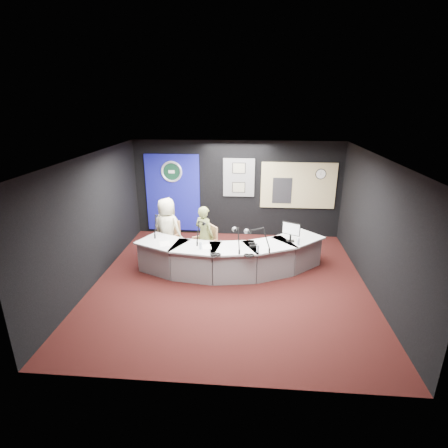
# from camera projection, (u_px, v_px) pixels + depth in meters

# --- Properties ---
(ground) EXTENTS (6.00, 6.00, 0.00)m
(ground) POSITION_uv_depth(u_px,v_px,m) (230.00, 282.00, 7.83)
(ground) COLOR black
(ground) RESTS_ON ground
(ceiling) EXTENTS (6.00, 6.00, 0.02)m
(ceiling) POSITION_uv_depth(u_px,v_px,m) (231.00, 157.00, 6.89)
(ceiling) COLOR silver
(ceiling) RESTS_ON ground
(wall_back) EXTENTS (6.00, 0.02, 2.80)m
(wall_back) POSITION_uv_depth(u_px,v_px,m) (237.00, 189.00, 10.18)
(wall_back) COLOR black
(wall_back) RESTS_ON ground
(wall_front) EXTENTS (6.00, 0.02, 2.80)m
(wall_front) POSITION_uv_depth(u_px,v_px,m) (215.00, 301.00, 4.55)
(wall_front) COLOR black
(wall_front) RESTS_ON ground
(wall_left) EXTENTS (0.02, 6.00, 2.80)m
(wall_left) POSITION_uv_depth(u_px,v_px,m) (93.00, 220.00, 7.59)
(wall_left) COLOR black
(wall_left) RESTS_ON ground
(wall_right) EXTENTS (0.02, 6.00, 2.80)m
(wall_right) POSITION_uv_depth(u_px,v_px,m) (377.00, 228.00, 7.13)
(wall_right) COLOR black
(wall_right) RESTS_ON ground
(broadcast_desk) EXTENTS (4.50, 1.90, 0.75)m
(broadcast_desk) POSITION_uv_depth(u_px,v_px,m) (229.00, 257.00, 8.23)
(broadcast_desk) COLOR #B4B6B9
(broadcast_desk) RESTS_ON ground
(backdrop_panel) EXTENTS (1.60, 0.05, 2.30)m
(backdrop_panel) POSITION_uv_depth(u_px,v_px,m) (173.00, 193.00, 10.35)
(backdrop_panel) COLOR navy
(backdrop_panel) RESTS_ON wall_back
(agency_seal) EXTENTS (0.63, 0.07, 0.63)m
(agency_seal) POSITION_uv_depth(u_px,v_px,m) (172.00, 172.00, 10.09)
(agency_seal) COLOR silver
(agency_seal) RESTS_ON backdrop_panel
(seal_center) EXTENTS (0.48, 0.01, 0.48)m
(seal_center) POSITION_uv_depth(u_px,v_px,m) (172.00, 172.00, 10.10)
(seal_center) COLOR #0E321F
(seal_center) RESTS_ON backdrop_panel
(pinboard) EXTENTS (0.90, 0.04, 1.10)m
(pinboard) POSITION_uv_depth(u_px,v_px,m) (239.00, 178.00, 10.03)
(pinboard) COLOR slate
(pinboard) RESTS_ON wall_back
(framed_photo_upper) EXTENTS (0.34, 0.02, 0.27)m
(framed_photo_upper) POSITION_uv_depth(u_px,v_px,m) (239.00, 168.00, 9.91)
(framed_photo_upper) COLOR gray
(framed_photo_upper) RESTS_ON pinboard
(framed_photo_lower) EXTENTS (0.34, 0.02, 0.27)m
(framed_photo_lower) POSITION_uv_depth(u_px,v_px,m) (239.00, 187.00, 10.09)
(framed_photo_lower) COLOR gray
(framed_photo_lower) RESTS_ON pinboard
(booth_window_frame) EXTENTS (2.12, 0.06, 1.32)m
(booth_window_frame) POSITION_uv_depth(u_px,v_px,m) (298.00, 186.00, 9.97)
(booth_window_frame) COLOR tan
(booth_window_frame) RESTS_ON wall_back
(booth_glow) EXTENTS (2.00, 0.02, 1.20)m
(booth_glow) POSITION_uv_depth(u_px,v_px,m) (298.00, 186.00, 9.96)
(booth_glow) COLOR #D3BA85
(booth_glow) RESTS_ON booth_window_frame
(equipment_rack) EXTENTS (0.55, 0.02, 0.75)m
(equipment_rack) POSITION_uv_depth(u_px,v_px,m) (282.00, 191.00, 10.02)
(equipment_rack) COLOR black
(equipment_rack) RESTS_ON booth_window_frame
(wall_clock) EXTENTS (0.28, 0.01, 0.28)m
(wall_clock) POSITION_uv_depth(u_px,v_px,m) (321.00, 174.00, 9.77)
(wall_clock) COLOR white
(wall_clock) RESTS_ON booth_window_frame
(armchair_left) EXTENTS (0.73, 0.73, 1.04)m
(armchair_left) POSITION_uv_depth(u_px,v_px,m) (168.00, 239.00, 8.91)
(armchair_left) COLOR #9E6E48
(armchair_left) RESTS_ON ground
(armchair_right) EXTENTS (0.80, 0.80, 1.01)m
(armchair_right) POSITION_uv_depth(u_px,v_px,m) (205.00, 244.00, 8.63)
(armchair_right) COLOR #9E6E48
(armchair_right) RESTS_ON ground
(draped_jacket) EXTENTS (0.51, 0.25, 0.70)m
(draped_jacket) POSITION_uv_depth(u_px,v_px,m) (166.00, 232.00, 9.10)
(draped_jacket) COLOR #6D655C
(draped_jacket) RESTS_ON armchair_left
(person_man) EXTENTS (0.90, 0.74, 1.59)m
(person_man) POSITION_uv_depth(u_px,v_px,m) (167.00, 229.00, 8.81)
(person_man) COLOR beige
(person_man) RESTS_ON ground
(person_woman) EXTENTS (0.64, 0.59, 1.47)m
(person_woman) POSITION_uv_depth(u_px,v_px,m) (204.00, 235.00, 8.55)
(person_woman) COLOR olive
(person_woman) RESTS_ON ground
(computer_monitor) EXTENTS (0.44, 0.25, 0.33)m
(computer_monitor) POSITION_uv_depth(u_px,v_px,m) (291.00, 228.00, 8.03)
(computer_monitor) COLOR black
(computer_monitor) RESTS_ON broadcast_desk
(desk_phone) EXTENTS (0.19, 0.16, 0.05)m
(desk_phone) POSITION_uv_depth(u_px,v_px,m) (254.00, 246.00, 7.84)
(desk_phone) COLOR black
(desk_phone) RESTS_ON broadcast_desk
(headphones_near) EXTENTS (0.20, 0.20, 0.03)m
(headphones_near) POSITION_uv_depth(u_px,v_px,m) (249.00, 255.00, 7.37)
(headphones_near) COLOR black
(headphones_near) RESTS_ON broadcast_desk
(headphones_far) EXTENTS (0.24, 0.24, 0.04)m
(headphones_far) POSITION_uv_depth(u_px,v_px,m) (216.00, 254.00, 7.41)
(headphones_far) COLOR black
(headphones_far) RESTS_ON broadcast_desk
(paper_stack) EXTENTS (0.33, 0.39, 0.00)m
(paper_stack) POSITION_uv_depth(u_px,v_px,m) (165.00, 244.00, 8.00)
(paper_stack) COLOR white
(paper_stack) RESTS_ON broadcast_desk
(notepad) EXTENTS (0.25, 0.31, 0.00)m
(notepad) POSITION_uv_depth(u_px,v_px,m) (207.00, 247.00, 7.83)
(notepad) COLOR white
(notepad) RESTS_ON broadcast_desk
(boom_mic_a) EXTENTS (0.16, 0.74, 0.60)m
(boom_mic_a) POSITION_uv_depth(u_px,v_px,m) (158.00, 222.00, 8.50)
(boom_mic_a) COLOR black
(boom_mic_a) RESTS_ON broadcast_desk
(boom_mic_b) EXTENTS (0.21, 0.73, 0.60)m
(boom_mic_b) POSITION_uv_depth(u_px,v_px,m) (201.00, 229.00, 8.07)
(boom_mic_b) COLOR black
(boom_mic_b) RESTS_ON broadcast_desk
(boom_mic_c) EXTENTS (0.26, 0.72, 0.60)m
(boom_mic_c) POSITION_uv_depth(u_px,v_px,m) (237.00, 236.00, 7.65)
(boom_mic_c) COLOR black
(boom_mic_c) RESTS_ON broadcast_desk
(boom_mic_d) EXTENTS (0.63, 0.48, 0.60)m
(boom_mic_d) POSITION_uv_depth(u_px,v_px,m) (258.00, 236.00, 7.63)
(boom_mic_d) COLOR black
(boom_mic_d) RESTS_ON broadcast_desk
(water_bottles) EXTENTS (2.23, 0.51, 0.18)m
(water_bottles) POSITION_uv_depth(u_px,v_px,m) (250.00, 244.00, 7.77)
(water_bottles) COLOR silver
(water_bottles) RESTS_ON broadcast_desk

